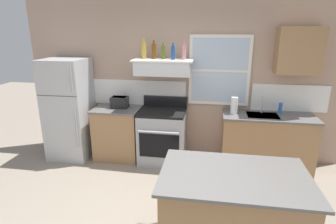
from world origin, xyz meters
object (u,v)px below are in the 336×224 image
Objects in this scene: bottle_olive_oil_square at (163,52)px; paper_towel_roll at (234,105)px; bottle_amber_wine at (154,51)px; dish_soap_bottle at (280,108)px; bottle_blue_liqueur at (173,53)px; toaster at (120,102)px; stove_range at (163,136)px; refrigerator at (69,109)px; bottle_rose_pink at (184,52)px; bottle_champagne_gold_foil at (144,50)px; kitchen_island at (232,215)px.

bottle_olive_oil_square reaches higher than paper_towel_roll.
bottle_amber_wine is 2.21m from dish_soap_bottle.
bottle_amber_wine is at bearing 170.19° from bottle_blue_liqueur.
toaster reaches higher than stove_range.
refrigerator is 6.01× the size of bottle_rose_pink.
toaster is 0.95× the size of bottle_champagne_gold_foil.
stove_range is 6.06× the size of dish_soap_bottle.
refrigerator is 3.31m from kitchen_island.
bottle_rose_pink is at bearing 3.70° from refrigerator.
bottle_blue_liqueur is 1.44× the size of dish_soap_bottle.
bottle_olive_oil_square is (0.16, -0.03, -0.01)m from bottle_amber_wine.
dish_soap_bottle is (1.88, 0.14, 0.54)m from stove_range.
bottle_amber_wine is 0.32m from bottle_blue_liqueur.
bottle_amber_wine is at bearing 120.32° from kitchen_island.
bottle_champagne_gold_foil is at bearing 160.31° from stove_range.
bottle_rose_pink is at bearing 17.67° from stove_range.
refrigerator is 1.67m from bottle_champagne_gold_foil.
stove_range is (1.65, 0.02, -0.40)m from refrigerator.
bottle_amber_wine reaches higher than bottle_rose_pink.
bottle_amber_wine is 1.11× the size of bottle_olive_oil_square.
refrigerator reaches higher than paper_towel_roll.
stove_range is 3.50× the size of bottle_champagne_gold_foil.
kitchen_island is at bearing -35.21° from refrigerator.
stove_range is 1.45m from bottle_champagne_gold_foil.
bottle_olive_oil_square is at bearing 117.23° from kitchen_island.
bottle_olive_oil_square reaches higher than stove_range.
bottle_champagne_gold_foil is at bearing 176.30° from bottle_olive_oil_square.
kitchen_island is at bearing -93.45° from paper_towel_roll.
bottle_blue_liqueur is at bearing 178.43° from paper_towel_roll.
toaster is 1.39m from bottle_rose_pink.
bottle_olive_oil_square is (0.00, 0.09, 1.39)m from stove_range.
toaster is (0.89, 0.10, 0.14)m from refrigerator.
bottle_olive_oil_square is at bearing -3.70° from bottle_champagne_gold_foil.
refrigerator is at bearing -174.55° from bottle_amber_wine.
dish_soap_bottle is at bearing 67.72° from kitchen_island.
bottle_olive_oil_square reaches higher than refrigerator.
bottle_champagne_gold_foil is at bearing 123.74° from kitchen_island.
bottle_olive_oil_square is (1.65, 0.12, 0.99)m from refrigerator.
bottle_rose_pink reaches higher than paper_towel_roll.
refrigerator is 5.59× the size of bottle_champagne_gold_foil.
bottle_champagne_gold_foil reaches higher than refrigerator.
toaster is 0.97m from bottle_champagne_gold_foil.
kitchen_island is (1.04, -2.01, -1.40)m from bottle_olive_oil_square.
bottle_rose_pink is at bearing 109.25° from kitchen_island.
bottle_amber_wine is 1.55m from paper_towel_roll.
bottle_blue_liqueur is at bearing -9.81° from bottle_amber_wine.
refrigerator is 2.06m from bottle_blue_liqueur.
kitchen_island is at bearing -59.68° from bottle_amber_wine.
bottle_blue_liqueur is 1.28m from paper_towel_roll.
bottle_olive_oil_square is 2.66m from kitchen_island.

